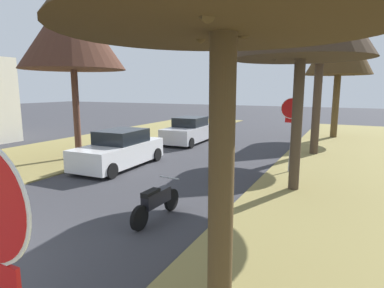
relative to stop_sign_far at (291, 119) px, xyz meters
The scene contains 8 objects.
stop_sign_far is the anchor object (origin of this frame).
street_tree_right_mid_a 4.36m from the stop_sign_far, 76.74° to the right, with size 4.29×4.29×7.50m.
street_tree_right_mid_b 5.77m from the stop_sign_far, 83.28° to the left, with size 3.65×3.65×7.29m.
street_tree_right_far 11.66m from the stop_sign_far, 84.23° to the left, with size 4.21×4.21×8.14m.
street_tree_left_mid_a 10.43m from the stop_sign_far, behind, with size 4.74×4.74×7.67m.
parked_sedan_white 7.19m from the stop_sign_far, 162.10° to the right, with size 2.07×4.46×1.57m.
parked_sedan_silver 8.42m from the stop_sign_far, 145.37° to the left, with size 2.07×4.46×1.57m.
parked_motorcycle 6.91m from the stop_sign_far, 109.37° to the right, with size 0.60×2.05×0.97m.
Camera 1 is at (6.44, -2.40, 3.32)m, focal length 30.16 mm.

